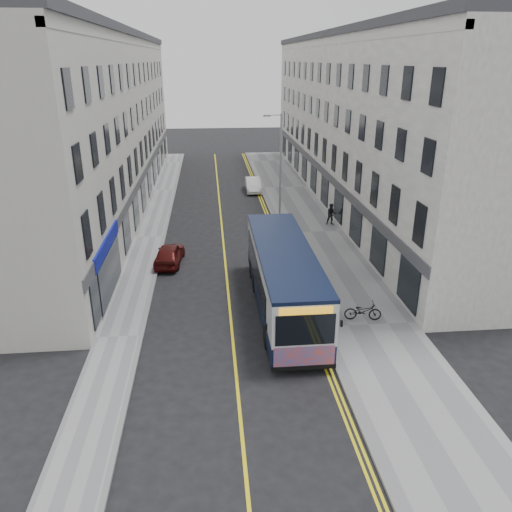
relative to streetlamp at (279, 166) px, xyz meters
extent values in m
plane|color=black|center=(-4.17, -14.00, -4.38)|extent=(140.00, 140.00, 0.00)
cube|color=gray|center=(2.08, -2.00, -4.32)|extent=(4.50, 64.00, 0.12)
cube|color=gray|center=(-9.17, -2.00, -4.32)|extent=(2.00, 64.00, 0.12)
cube|color=slate|center=(-0.17, -2.00, -4.32)|extent=(0.18, 64.00, 0.13)
cube|color=slate|center=(-8.17, -2.00, -4.32)|extent=(0.18, 64.00, 0.13)
cube|color=yellow|center=(-4.17, -2.00, -4.38)|extent=(0.12, 64.00, 0.01)
cube|color=yellow|center=(-0.62, -2.00, -4.38)|extent=(0.10, 64.00, 0.01)
cube|color=yellow|center=(-0.42, -2.00, -4.38)|extent=(0.10, 64.00, 0.01)
cube|color=white|center=(7.33, 7.00, 2.12)|extent=(6.00, 46.00, 13.00)
cube|color=beige|center=(-13.17, 7.00, 2.12)|extent=(6.00, 46.00, 13.00)
cylinder|color=#9C9EA4|center=(0.08, 0.00, -0.38)|extent=(0.14, 0.14, 8.00)
cylinder|color=#9C9EA4|center=(-0.42, 0.00, 3.52)|extent=(1.00, 0.08, 0.08)
cube|color=#9C9EA4|center=(-0.92, 0.00, 3.47)|extent=(0.50, 0.18, 0.12)
cube|color=black|center=(-1.58, -13.21, -3.58)|extent=(2.51, 11.06, 0.91)
cube|color=silver|center=(-1.58, -13.21, -2.22)|extent=(2.51, 11.06, 1.81)
cube|color=black|center=(-1.58, -13.21, -1.23)|extent=(2.53, 11.06, 0.16)
cube|color=black|center=(-2.86, -12.61, -2.42)|extent=(0.04, 8.65, 1.16)
cube|color=black|center=(-0.30, -12.61, -2.42)|extent=(0.04, 8.65, 1.16)
cube|color=black|center=(-1.58, -18.77, -2.32)|extent=(2.26, 0.04, 1.26)
cube|color=#E84013|center=(-1.58, -18.77, -3.53)|extent=(2.36, 0.04, 0.96)
cube|color=orange|center=(-1.58, -18.78, -1.52)|extent=(2.01, 0.04, 0.28)
cylinder|color=black|center=(-2.72, -16.53, -3.88)|extent=(0.28, 1.01, 1.01)
cylinder|color=black|center=(-0.44, -16.53, -3.88)|extent=(0.28, 1.01, 1.01)
cylinder|color=black|center=(-2.72, -11.00, -3.88)|extent=(0.28, 1.01, 1.01)
cylinder|color=black|center=(-0.44, -11.00, -3.88)|extent=(0.28, 1.01, 1.01)
cylinder|color=black|center=(-2.72, -9.19, -3.88)|extent=(0.28, 1.01, 1.01)
cylinder|color=black|center=(-0.44, -9.19, -3.88)|extent=(0.28, 1.01, 1.01)
imported|color=black|center=(1.93, -14.75, -3.81)|extent=(1.77, 0.83, 0.90)
imported|color=brown|center=(0.32, -3.51, -3.33)|extent=(0.78, 0.63, 1.87)
imported|color=black|center=(3.82, -0.53, -3.48)|extent=(0.80, 0.64, 1.57)
imported|color=white|center=(-0.97, 10.25, -3.76)|extent=(1.37, 3.81, 1.25)
imported|color=#490E0C|center=(-7.48, -6.73, -3.76)|extent=(1.83, 3.78, 1.24)
camera|label=1|loc=(-4.93, -34.73, 7.08)|focal=35.00mm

